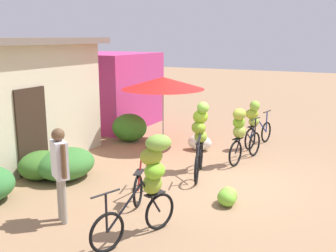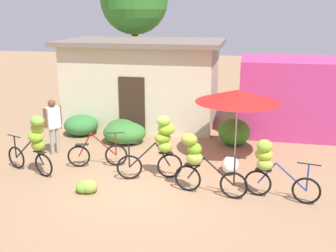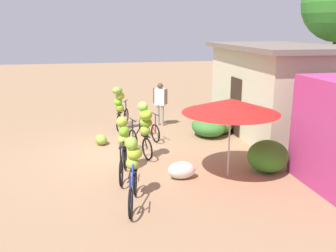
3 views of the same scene
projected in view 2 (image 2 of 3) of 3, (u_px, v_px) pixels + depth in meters
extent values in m
plane|color=#997554|center=(143.00, 189.00, 9.53)|extent=(60.00, 60.00, 0.00)
cube|color=beige|center=(144.00, 84.00, 14.85)|extent=(5.33, 3.16, 2.95)
cube|color=#72665B|center=(143.00, 42.00, 14.42)|extent=(5.83, 3.66, 0.16)
cube|color=#332319|center=(132.00, 106.00, 13.48)|extent=(0.90, 0.06, 2.00)
cube|color=#B43677|center=(286.00, 95.00, 13.80)|extent=(3.20, 2.80, 2.57)
cylinder|color=brown|center=(136.00, 64.00, 17.70)|extent=(0.29, 0.29, 3.69)
sphere|color=#347C29|center=(134.00, 0.00, 16.94)|extent=(2.91, 2.91, 2.91)
ellipsoid|color=#357737|center=(81.00, 125.00, 13.62)|extent=(1.16, 1.18, 0.69)
ellipsoid|color=#3C6F27|center=(122.00, 129.00, 13.29)|extent=(1.04, 0.92, 0.63)
ellipsoid|color=#397831|center=(125.00, 133.00, 12.76)|extent=(1.40, 1.16, 0.68)
ellipsoid|color=#3A7F24|center=(234.00, 132.00, 12.55)|extent=(1.00, 1.07, 0.84)
cylinder|color=beige|center=(236.00, 125.00, 11.34)|extent=(0.04, 0.04, 1.93)
cone|color=red|center=(238.00, 96.00, 11.09)|extent=(2.40, 2.40, 0.35)
torus|color=black|center=(16.00, 158.00, 10.68)|extent=(0.61, 0.26, 0.62)
torus|color=black|center=(44.00, 165.00, 10.16)|extent=(0.61, 0.26, 0.62)
cylinder|color=black|center=(38.00, 153.00, 10.17)|extent=(0.39, 0.17, 0.63)
cylinder|color=black|center=(24.00, 149.00, 10.43)|extent=(0.68, 0.27, 0.64)
cylinder|color=black|center=(14.00, 136.00, 10.51)|extent=(0.48, 0.20, 0.03)
cylinder|color=black|center=(15.00, 147.00, 10.60)|extent=(0.04, 0.04, 0.61)
cube|color=black|center=(40.00, 152.00, 10.12)|extent=(0.39, 0.25, 0.02)
ellipsoid|color=olive|center=(38.00, 145.00, 10.10)|extent=(0.38, 0.31, 0.33)
ellipsoid|color=#79C228|center=(36.00, 137.00, 9.98)|extent=(0.40, 0.33, 0.26)
ellipsoid|color=#95A42D|center=(38.00, 128.00, 9.99)|extent=(0.48, 0.44, 0.28)
ellipsoid|color=#7FB141|center=(37.00, 121.00, 9.83)|extent=(0.55, 0.53, 0.26)
torus|color=black|center=(116.00, 155.00, 10.87)|extent=(0.60, 0.22, 0.61)
torus|color=black|center=(79.00, 156.00, 10.79)|extent=(0.60, 0.22, 0.61)
cylinder|color=maroon|center=(85.00, 145.00, 10.71)|extent=(0.38, 0.15, 0.66)
cylinder|color=maroon|center=(104.00, 144.00, 10.76)|extent=(0.67, 0.23, 0.67)
cylinder|color=black|center=(115.00, 133.00, 10.69)|extent=(0.49, 0.17, 0.03)
cylinder|color=maroon|center=(116.00, 144.00, 10.78)|extent=(0.04, 0.04, 0.64)
cube|color=black|center=(82.00, 145.00, 10.70)|extent=(0.39, 0.24, 0.02)
torus|color=black|center=(129.00, 167.00, 9.99)|extent=(0.64, 0.24, 0.65)
torus|color=black|center=(170.00, 166.00, 10.08)|extent=(0.64, 0.24, 0.65)
cylinder|color=black|center=(163.00, 154.00, 9.98)|extent=(0.38, 0.15, 0.65)
cylinder|color=black|center=(142.00, 155.00, 9.93)|extent=(0.67, 0.24, 0.66)
cylinder|color=black|center=(129.00, 143.00, 9.81)|extent=(0.49, 0.17, 0.03)
cylinder|color=black|center=(129.00, 155.00, 9.90)|extent=(0.04, 0.04, 0.64)
cube|color=black|center=(166.00, 153.00, 9.98)|extent=(0.39, 0.24, 0.02)
ellipsoid|color=olive|center=(165.00, 147.00, 9.93)|extent=(0.40, 0.33, 0.29)
ellipsoid|color=olive|center=(163.00, 138.00, 9.91)|extent=(0.52, 0.49, 0.29)
ellipsoid|color=#8DB927|center=(166.00, 129.00, 9.82)|extent=(0.46, 0.38, 0.32)
ellipsoid|color=#81C53F|center=(163.00, 121.00, 9.69)|extent=(0.41, 0.37, 0.27)
torus|color=black|center=(234.00, 185.00, 8.95)|extent=(0.65, 0.16, 0.65)
torus|color=black|center=(188.00, 178.00, 9.33)|extent=(0.65, 0.16, 0.65)
cylinder|color=black|center=(196.00, 168.00, 9.19)|extent=(0.41, 0.11, 0.59)
cylinder|color=black|center=(219.00, 172.00, 9.00)|extent=(0.73, 0.16, 0.59)
cylinder|color=black|center=(235.00, 157.00, 8.76)|extent=(0.50, 0.12, 0.03)
cylinder|color=black|center=(234.00, 171.00, 8.85)|extent=(0.04, 0.04, 0.69)
cube|color=black|center=(192.00, 165.00, 9.20)|extent=(0.38, 0.20, 0.02)
ellipsoid|color=#94A73F|center=(195.00, 159.00, 9.13)|extent=(0.40, 0.32, 0.31)
ellipsoid|color=#76B227|center=(194.00, 149.00, 9.08)|extent=(0.40, 0.35, 0.29)
ellipsoid|color=#97A536|center=(189.00, 139.00, 9.00)|extent=(0.43, 0.37, 0.28)
torus|color=black|center=(306.00, 191.00, 8.71)|extent=(0.63, 0.17, 0.63)
torus|color=black|center=(258.00, 183.00, 9.10)|extent=(0.63, 0.17, 0.63)
cylinder|color=navy|center=(267.00, 173.00, 8.96)|extent=(0.40, 0.11, 0.57)
cylinder|color=navy|center=(291.00, 177.00, 8.76)|extent=(0.71, 0.17, 0.58)
cylinder|color=black|center=(309.00, 164.00, 8.53)|extent=(0.50, 0.13, 0.03)
cylinder|color=navy|center=(308.00, 178.00, 8.62)|extent=(0.04, 0.04, 0.63)
cube|color=black|center=(263.00, 170.00, 8.97)|extent=(0.38, 0.21, 0.02)
ellipsoid|color=#8EAA3D|center=(265.00, 165.00, 8.89)|extent=(0.37, 0.29, 0.26)
ellipsoid|color=#9DB72F|center=(264.00, 155.00, 8.89)|extent=(0.51, 0.47, 0.28)
ellipsoid|color=#8CBE3C|center=(265.00, 146.00, 8.76)|extent=(0.36, 0.29, 0.29)
ellipsoid|color=#74C035|center=(84.00, 187.00, 9.29)|extent=(0.53, 0.52, 0.31)
ellipsoid|color=#85A73E|center=(89.00, 186.00, 9.28)|extent=(0.49, 0.45, 0.33)
ellipsoid|color=silver|center=(230.00, 165.00, 10.44)|extent=(0.46, 0.71, 0.44)
cylinder|color=gray|center=(52.00, 142.00, 11.70)|extent=(0.11, 0.11, 0.80)
cylinder|color=gray|center=(57.00, 140.00, 11.82)|extent=(0.11, 0.11, 0.80)
cube|color=silver|center=(53.00, 118.00, 11.56)|extent=(0.39, 0.44, 0.64)
cylinder|color=brown|center=(45.00, 118.00, 11.38)|extent=(0.08, 0.08, 0.57)
cylinder|color=brown|center=(60.00, 115.00, 11.72)|extent=(0.08, 0.08, 0.57)
sphere|color=brown|center=(52.00, 103.00, 11.44)|extent=(0.22, 0.22, 0.22)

